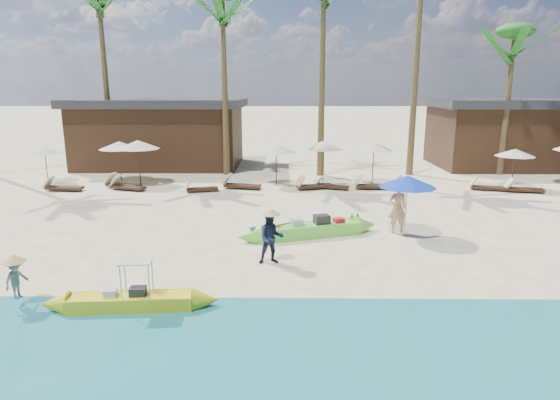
{
  "coord_description": "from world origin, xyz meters",
  "views": [
    {
      "loc": [
        0.17,
        -13.01,
        5.0
      ],
      "look_at": [
        -0.04,
        2.0,
        1.39
      ],
      "focal_mm": 30.0,
      "sensor_mm": 36.0,
      "label": 1
    }
  ],
  "objects_px": {
    "green_canoe": "(309,230)",
    "tourist": "(397,208)",
    "blue_umbrella": "(408,181)",
    "yellow_canoe": "(131,301)"
  },
  "relations": [
    {
      "from": "green_canoe",
      "to": "tourist",
      "type": "xyz_separation_m",
      "value": [
        3.1,
        0.48,
        0.65
      ]
    },
    {
      "from": "green_canoe",
      "to": "tourist",
      "type": "bearing_deg",
      "value": -9.45
    },
    {
      "from": "yellow_canoe",
      "to": "tourist",
      "type": "distance_m",
      "value": 9.62
    },
    {
      "from": "tourist",
      "to": "yellow_canoe",
      "type": "bearing_deg",
      "value": 26.83
    },
    {
      "from": "yellow_canoe",
      "to": "tourist",
      "type": "relative_size",
      "value": 2.53
    },
    {
      "from": "green_canoe",
      "to": "blue_umbrella",
      "type": "bearing_deg",
      "value": -14.76
    },
    {
      "from": "blue_umbrella",
      "to": "green_canoe",
      "type": "bearing_deg",
      "value": -176.46
    },
    {
      "from": "tourist",
      "to": "blue_umbrella",
      "type": "height_order",
      "value": "blue_umbrella"
    },
    {
      "from": "green_canoe",
      "to": "blue_umbrella",
      "type": "xyz_separation_m",
      "value": [
        3.32,
        0.21,
        1.67
      ]
    },
    {
      "from": "green_canoe",
      "to": "yellow_canoe",
      "type": "bearing_deg",
      "value": -146.92
    }
  ]
}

